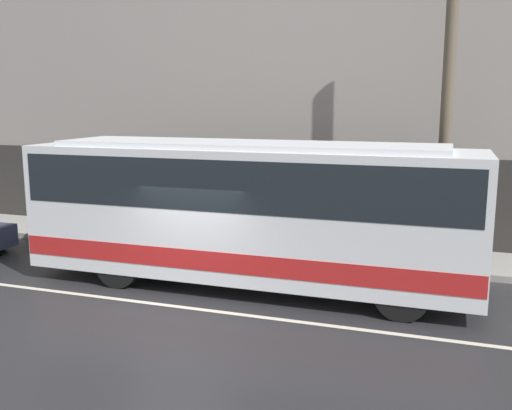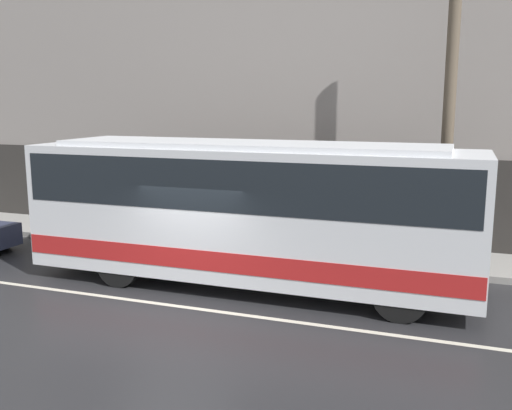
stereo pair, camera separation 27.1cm
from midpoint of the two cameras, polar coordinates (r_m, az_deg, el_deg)
ground_plane at (r=12.56m, az=-7.01°, el=-10.05°), size 60.00×60.00×0.00m
sidewalk at (r=17.13m, az=0.87°, el=-4.11°), size 60.00×2.43×0.17m
building_facade at (r=17.90m, az=2.37°, el=13.50°), size 60.00×0.35×11.09m
lane_stripe at (r=12.56m, az=-7.01°, el=-10.03°), size 54.00×0.14×0.01m
transit_bus at (r=13.33m, az=-0.26°, el=-0.15°), size 10.55×2.51×3.43m
utility_pole_near at (r=15.11m, az=19.25°, el=9.20°), size 0.30×0.30×8.07m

